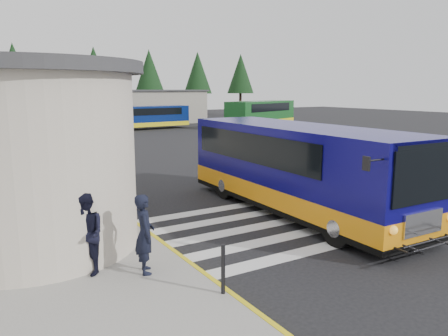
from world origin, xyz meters
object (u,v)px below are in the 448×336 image
pedestrian_a (145,234)px  bollard (223,269)px  far_bus_a (151,116)px  far_bus_b (261,113)px  pedestrian_b (86,234)px  transit_bus (298,171)px

pedestrian_a → bollard: pedestrian_a is taller
far_bus_a → far_bus_b: size_ratio=0.82×
pedestrian_a → pedestrian_b: pedestrian_b is taller
transit_bus → pedestrian_b: bearing=-164.9°
far_bus_a → pedestrian_a: bearing=153.8°
pedestrian_a → far_bus_a: size_ratio=0.22×
far_bus_b → far_bus_a: bearing=45.8°
far_bus_b → bollard: bearing=122.4°
pedestrian_b → far_bus_a: bearing=141.5°
bollard → far_bus_a: 40.02m
pedestrian_b → far_bus_b: bearing=124.0°
pedestrian_b → far_bus_b: (26.83, 30.33, 0.57)m
pedestrian_b → bollard: 3.24m
pedestrian_a → pedestrian_b: (-1.15, 0.59, 0.03)m
bollard → far_bus_b: size_ratio=0.10×
far_bus_a → far_bus_b: 12.19m
transit_bus → bollard: transit_bus is taller
transit_bus → far_bus_b: (19.11, 28.48, 0.21)m
bollard → transit_bus: bearing=37.3°
bollard → far_bus_a: size_ratio=0.12×
transit_bus → pedestrian_b: 7.95m
far_bus_a → far_bus_b: bearing=-117.9°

